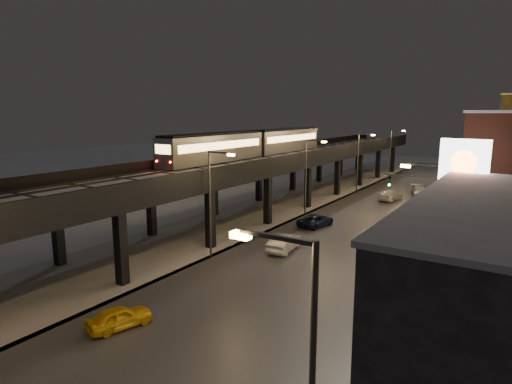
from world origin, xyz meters
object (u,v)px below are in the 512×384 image
Objects in this scene: car_mid_silver at (316,221)px; car_onc_white at (419,192)px; car_onc_dark at (421,256)px; car_near_white at (284,243)px; subway_train at (254,143)px; car_taxi at (120,318)px; car_mid_dark at (390,195)px; car_onc_red at (433,199)px; sign_citgo at (461,190)px.

car_onc_white reaches higher than car_mid_silver.
car_near_white is at bearing -176.26° from car_onc_dark.
subway_train reaches higher than car_mid_silver.
car_near_white is (1.19, 17.12, 0.15)m from car_taxi.
car_taxi is at bearing -133.25° from car_onc_dark.
car_mid_dark is 5.53m from car_onc_red.
car_mid_dark is at bearing -137.94° from car_onc_white.
sign_citgo reaches higher than car_onc_white.
car_taxi is at bearing -70.51° from subway_train.
sign_citgo is at bearing -84.67° from car_onc_dark.
car_mid_dark is at bearing 109.68° from sign_citgo.
car_taxi is 0.78× the size of car_mid_silver.
car_near_white is 9.11m from car_mid_silver.
car_mid_silver is 0.93× the size of car_mid_dark.
car_onc_dark is 14.73m from sign_citgo.
car_onc_red is at bearing -110.84° from car_near_white.
car_onc_dark is at bearing 163.86° from car_mid_silver.
car_mid_dark is (14.06, 13.15, -7.50)m from subway_train.
car_mid_silver is 18.53m from car_mid_dark.
car_taxi is 23.60m from car_onc_dark.
subway_train is at bearing 141.98° from car_onc_dark.
sign_citgo is at bearing -134.93° from car_taxi.
car_taxi is at bearing 79.51° from car_near_white.
car_onc_red is at bearing -162.96° from car_mid_dark.
car_taxi is 26.16m from car_mid_silver.
car_mid_silver is at bearing 141.34° from car_onc_dark.
car_onc_dark is at bearing -103.08° from car_taxi.
sign_citgo is (14.73, -8.84, 7.46)m from car_near_white.
car_near_white is at bearing 93.17° from car_mid_dark.
car_taxi is at bearing 99.81° from car_mid_silver.
car_mid_dark is (1.79, 27.34, -0.05)m from car_near_white.
subway_train is at bearing 50.01° from car_mid_dark.
sign_citgo reaches higher than car_onc_dark.
subway_train is 6.98× the size of car_near_white.
subway_train is 20.18m from car_near_white.
subway_train is 35.49m from sign_citgo.
subway_train is 7.07× the size of car_onc_dark.
car_onc_red is (8.42, 45.43, 0.03)m from car_taxi.
car_taxi is 0.73× the size of car_mid_dark.
car_mid_silver is at bearing 87.89° from car_mid_dark.
sign_citgo is at bearing -95.82° from car_onc_white.
car_mid_silver is 24.09m from car_onc_white.
subway_train reaches higher than car_onc_dark.
car_near_white is 11.31m from car_onc_dark.
car_onc_dark is (11.97, -5.87, -0.00)m from car_mid_silver.
car_mid_silver reaches higher than car_onc_dark.
car_onc_red is (2.69, -4.15, -0.07)m from car_onc_white.
car_onc_white is 4.95m from car_onc_red.
car_mid_silver is at bearing -24.77° from subway_train.
car_onc_white is 0.46× the size of sign_citgo.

